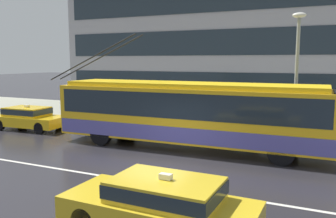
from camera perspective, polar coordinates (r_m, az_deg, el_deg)
The scene contains 11 objects.
ground_plane at distance 12.77m, azimuth -2.08°, elevation -9.95°, with size 160.00×160.00×0.00m, color #27252B.
sidewalk_slab at distance 22.17m, azimuth 10.03°, elevation -2.26°, with size 80.00×10.00×0.14m, color gray.
lane_centre_line at distance 11.76m, azimuth -4.78°, elevation -11.53°, with size 72.00×0.14×0.01m, color silver.
trolleybus at distance 15.77m, azimuth 3.34°, elevation -0.54°, with size 13.48×2.76×5.11m.
taxi_queued_behind_bus at distance 21.68m, azimuth -21.40°, elevation -1.21°, with size 4.32×2.07×1.39m.
taxi_oncoming_near at distance 8.31m, azimuth -1.06°, elevation -14.77°, with size 4.48×1.88×1.39m.
bus_shelter at distance 19.09m, azimuth 6.74°, elevation 2.11°, with size 4.11×1.50×2.56m.
pedestrian_at_shelter at distance 18.84m, azimuth 6.99°, elevation 1.08°, with size 1.34×1.34×1.99m.
pedestrian_approaching_curb at distance 17.44m, azimuth 12.95°, elevation -1.67°, with size 0.43×0.43×1.60m.
pedestrian_walking_past at distance 18.37m, azimuth 14.35°, elevation 0.53°, with size 1.14×1.14×1.88m.
street_lamp at distance 17.16m, azimuth 19.95°, elevation 6.55°, with size 0.60×0.32×5.86m.
Camera 1 is at (5.51, -10.84, 3.89)m, focal length 38.05 mm.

